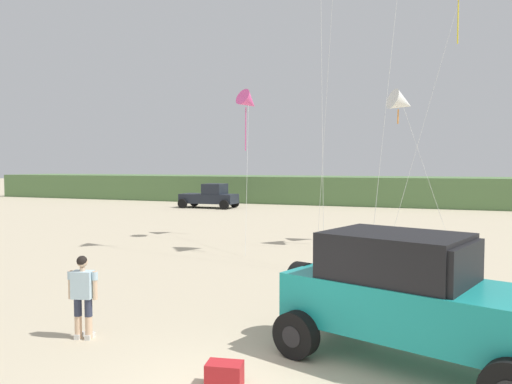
% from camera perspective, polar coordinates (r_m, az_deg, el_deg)
% --- Properties ---
extents(dune_ridge, '(90.00, 7.34, 2.45)m').
position_cam_1_polar(dune_ridge, '(45.23, 19.88, 0.06)').
color(dune_ridge, '#567A47').
rests_on(dune_ridge, ground_plane).
extents(jeep, '(5.01, 3.61, 2.26)m').
position_cam_1_polar(jeep, '(9.09, 17.42, -11.31)').
color(jeep, teal).
rests_on(jeep, ground_plane).
extents(person_watching, '(0.61, 0.38, 1.67)m').
position_cam_1_polar(person_watching, '(10.51, -19.37, -10.87)').
color(person_watching, '#DBB28E').
rests_on(person_watching, ground_plane).
extents(cooler_box, '(0.61, 0.45, 0.38)m').
position_cam_1_polar(cooler_box, '(8.18, -3.66, -20.32)').
color(cooler_box, '#B21E23').
rests_on(cooler_box, ground_plane).
extents(distant_pickup, '(4.61, 2.39, 1.98)m').
position_cam_1_polar(distant_pickup, '(40.37, -5.31, -0.51)').
color(distant_pickup, '#1E232D').
rests_on(distant_pickup, ground_plane).
extents(kite_black_sled, '(2.48, 5.88, 7.11)m').
position_cam_1_polar(kite_black_sled, '(24.06, -0.86, 10.37)').
color(kite_black_sled, '#E04C93').
rests_on(kite_black_sled, ground_plane).
extents(kite_orange_streamer, '(2.95, 2.80, 6.87)m').
position_cam_1_polar(kite_orange_streamer, '(22.69, 16.50, 9.87)').
color(kite_orange_streamer, white).
rests_on(kite_orange_streamer, ground_plane).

